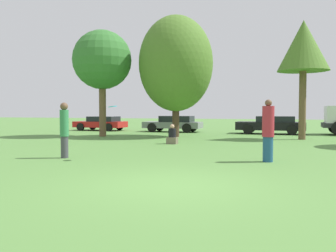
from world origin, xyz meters
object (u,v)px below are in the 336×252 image
person_catcher (268,131)px  tree_1 (176,64)px  parked_car_grey (174,123)px  bystander_sitting (172,136)px  person_thrower (64,129)px  frisbee (112,107)px  parked_car_black (271,124)px  tree_0 (102,60)px  parked_car_red (101,123)px  tree_2 (303,47)px

person_catcher → tree_1: size_ratio=0.26×
parked_car_grey → bystander_sitting: bearing=107.2°
person_thrower → frisbee: size_ratio=6.64×
tree_1 → parked_car_grey: bearing=108.4°
parked_car_black → frisbee: bearing=74.0°
person_thrower → tree_0: size_ratio=0.29×
tree_1 → parked_car_red: size_ratio=1.81×
frisbee → parked_car_grey: size_ratio=0.06×
parked_car_grey → person_catcher: bearing=118.4°
parked_car_grey → tree_1: bearing=109.0°
person_thrower → parked_car_black: (6.19, 14.83, -0.33)m
bystander_sitting → parked_car_red: 12.66m
frisbee → parked_car_black: 15.47m
person_thrower → tree_0: 10.64m
tree_2 → parked_car_black: 6.39m
person_thrower → person_catcher: person_catcher is taller
person_thrower → person_catcher: size_ratio=0.96×
person_catcher → tree_0: size_ratio=0.30×
frisbee → parked_car_black: bearing=73.3°
frisbee → bystander_sitting: (0.16, 5.88, -1.34)m
frisbee → bystander_sitting: 6.03m
person_thrower → bystander_sitting: person_thrower is taller
tree_1 → tree_2: (7.16, 0.15, 0.63)m
person_catcher → parked_car_black: size_ratio=0.43×
person_thrower → tree_1: tree_1 is taller
frisbee → tree_2: 12.58m
person_thrower → parked_car_red: bearing=104.2°
person_catcher → bystander_sitting: bearing=-56.3°
parked_car_red → tree_1: bearing=149.0°
tree_0 → parked_car_black: 11.94m
tree_0 → parked_car_black: size_ratio=1.44×
person_catcher → parked_car_grey: (-7.28, 13.85, -0.33)m
bystander_sitting → tree_2: bearing=37.3°
person_catcher → frisbee: bearing=3.2°
frisbee → tree_1: tree_1 is taller
person_thrower → person_catcher: bearing=0.0°
person_thrower → tree_2: bearing=42.7°
tree_1 → parked_car_red: bearing=148.3°
frisbee → tree_1: size_ratio=0.04×
parked_car_red → person_catcher: bearing=134.5°
person_thrower → parked_car_black: size_ratio=0.41×
person_thrower → tree_1: 10.92m
parked_car_black → tree_0: bearing=30.0°
parked_car_black → tree_2: bearing=112.4°
frisbee → parked_car_grey: bearing=99.7°
tree_2 → parked_car_black: bearing=111.8°
tree_2 → parked_car_grey: size_ratio=1.50×
tree_1 → tree_2: 7.19m
person_catcher → parked_car_red: (-13.34, 13.87, -0.37)m
person_thrower → bystander_sitting: size_ratio=1.98×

